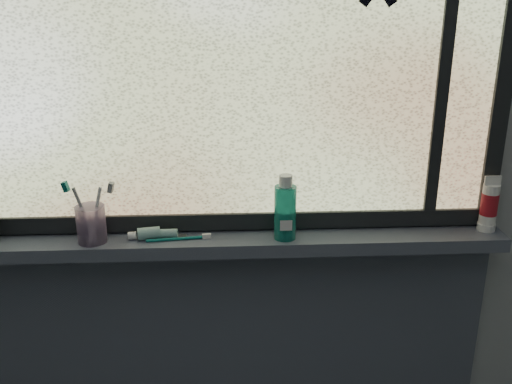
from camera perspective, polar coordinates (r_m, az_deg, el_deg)
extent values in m
cube|color=#9EA3A8|center=(1.66, -2.73, 3.87)|extent=(3.00, 0.01, 2.50)
cube|color=#464D5D|center=(1.68, -2.57, -5.07)|extent=(1.62, 0.14, 0.04)
cube|color=#464D5D|center=(1.99, -2.36, -17.81)|extent=(1.62, 0.02, 0.98)
cube|color=silver|center=(1.59, -2.88, 13.42)|extent=(1.50, 0.01, 1.00)
cube|color=black|center=(1.70, -2.61, -2.87)|extent=(1.60, 0.03, 0.05)
cube|color=black|center=(1.77, 23.81, 12.46)|extent=(0.05, 0.03, 1.10)
cube|color=black|center=(1.70, 18.39, 12.88)|extent=(0.03, 0.03, 1.00)
cylinder|color=#B091BF|center=(1.68, -16.15, -3.10)|extent=(0.09, 0.09, 0.11)
cylinder|color=teal|center=(1.62, 2.94, -1.53)|extent=(0.08, 0.08, 0.16)
cylinder|color=silver|center=(1.82, 22.33, -0.89)|extent=(0.06, 0.06, 0.12)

